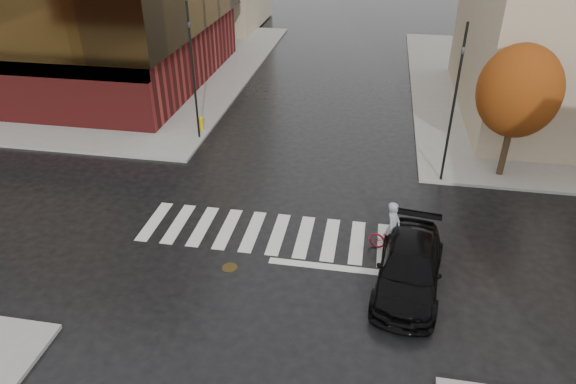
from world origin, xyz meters
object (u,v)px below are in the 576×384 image
Objects in this scene: traffic_light_ne at (455,95)px; fire_hydrant at (201,122)px; traffic_light_nw at (192,63)px; sedan at (409,267)px; cyclist at (393,236)px.

traffic_light_ne is 9.00× the size of fire_hydrant.
traffic_light_nw reaches higher than fire_hydrant.
sedan is 2.40× the size of cyclist.
traffic_light_nw is (-11.55, 10.80, 3.65)m from sedan.
traffic_light_nw is at bearing 143.76° from sedan.
sedan is 16.66m from fire_hydrant.
traffic_light_ne is (13.35, -2.70, 0.04)m from traffic_light_nw.
sedan is 0.73× the size of traffic_light_ne.
cyclist is 14.62m from traffic_light_nw.
traffic_light_ne is at bearing -1.84° from cyclist.
traffic_light_ne reaches higher than cyclist.
sedan is at bearing 83.58° from traffic_light_ne.
sedan reaches higher than fire_hydrant.
cyclist is 0.30× the size of traffic_light_ne.
cyclist is at bearing -41.59° from fire_hydrant.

